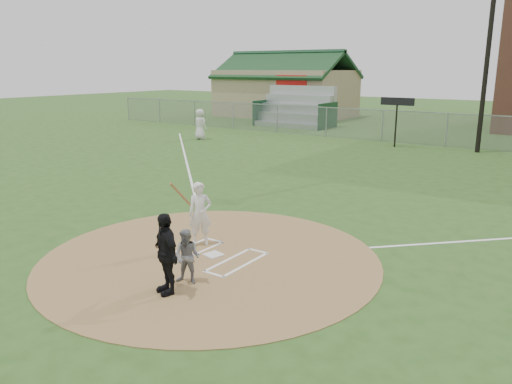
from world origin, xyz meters
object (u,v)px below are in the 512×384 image
Objects in this scene: umpire at (166,253)px; batter_at_plate at (200,214)px; home_plate at (214,255)px; catcher at (187,257)px; ondeck_player at (200,124)px.

batter_at_plate is (-1.36, 2.64, -0.01)m from umpire.
batter_at_plate is at bearing 140.61° from umpire.
home_plate is 0.34× the size of catcher.
home_plate is 0.24× the size of umpire.
ondeck_player is (-14.81, 17.51, 0.37)m from catcher.
umpire is 23.38m from ondeck_player.
batter_at_plate reaches higher than umpire.
ondeck_player is 20.49m from batter_at_plate.
umpire reaches higher than catcher.
batter_at_plate is (-0.79, 0.42, 0.84)m from home_plate.
batter_at_plate is at bearing 106.08° from catcher.
catcher is 0.61× the size of ondeck_player.
catcher is 0.69× the size of batter_at_plate.
ondeck_player is at bearing 130.93° from batter_at_plate.
ondeck_player reaches higher than batter_at_plate.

